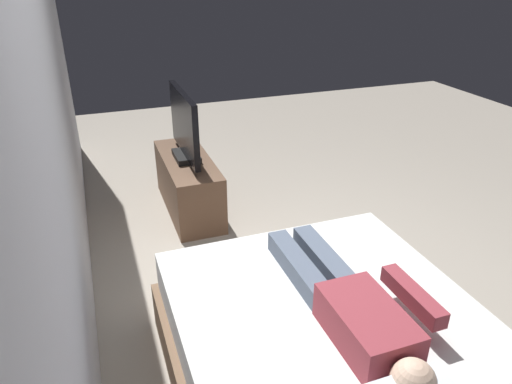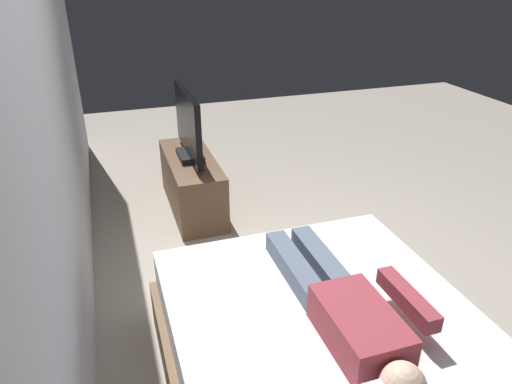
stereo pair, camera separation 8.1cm
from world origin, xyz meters
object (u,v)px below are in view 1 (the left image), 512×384
at_px(person, 354,307).
at_px(tv, 184,127).
at_px(bed, 339,372).
at_px(remote, 405,283).
at_px(tv_stand, 188,184).

relative_size(person, tv, 1.43).
xyz_separation_m(bed, tv, (2.37, 0.22, 0.52)).
relative_size(bed, remote, 12.75).
xyz_separation_m(remote, tv_stand, (2.19, 0.68, -0.30)).
xyz_separation_m(bed, remote, (0.18, -0.47, 0.29)).
distance_m(bed, person, 0.36).
bearing_deg(remote, tv_stand, 17.30).
relative_size(bed, tv, 2.17).
relative_size(bed, person, 1.52).
distance_m(bed, tv, 2.44).
bearing_deg(bed, tv_stand, 5.19).
xyz_separation_m(person, tv, (2.34, 0.28, 0.16)).
xyz_separation_m(remote, tv, (2.19, 0.68, 0.24)).
bearing_deg(person, tv, 6.76).
relative_size(remote, tv_stand, 0.14).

